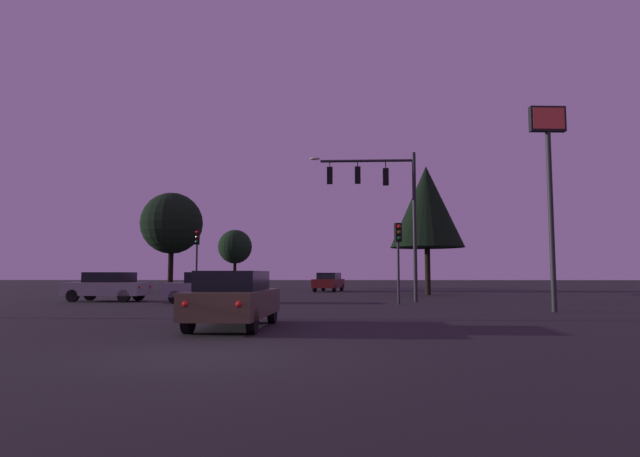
{
  "coord_description": "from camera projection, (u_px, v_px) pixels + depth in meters",
  "views": [
    {
      "loc": [
        2.25,
        -9.31,
        1.45
      ],
      "look_at": [
        1.61,
        19.32,
        3.92
      ],
      "focal_mm": 29.4,
      "sensor_mm": 36.0,
      "label": 1
    }
  ],
  "objects": [
    {
      "name": "store_sign_illuminated",
      "position": [
        549.0,
        162.0,
        20.31
      ],
      "size": [
        1.41,
        0.34,
        7.97
      ],
      "color": "#232326",
      "rests_on": "ground"
    },
    {
      "name": "tree_behind_sign",
      "position": [
        427.0,
        207.0,
        36.28
      ],
      "size": [
        5.08,
        5.08,
        8.93
      ],
      "color": "black",
      "rests_on": "ground"
    },
    {
      "name": "car_far_lane",
      "position": [
        329.0,
        282.0,
        42.51
      ],
      "size": [
        2.7,
        4.38,
        1.52
      ],
      "color": "#4C0F0F",
      "rests_on": "ground"
    },
    {
      "name": "traffic_light_corner_right",
      "position": [
        197.0,
        249.0,
        30.78
      ],
      "size": [
        0.34,
        0.37,
        4.05
      ],
      "color": "#232326",
      "rests_on": "ground"
    },
    {
      "name": "tree_center_horizon",
      "position": [
        235.0,
        247.0,
        50.76
      ],
      "size": [
        3.29,
        3.29,
        5.7
      ],
      "color": "black",
      "rests_on": "ground"
    },
    {
      "name": "car_nearside_lane",
      "position": [
        234.0,
        298.0,
        14.01
      ],
      "size": [
        2.02,
        4.43,
        1.52
      ],
      "color": "#473828",
      "rests_on": "ground"
    },
    {
      "name": "traffic_signal_mast_arm",
      "position": [
        383.0,
        196.0,
        27.46
      ],
      "size": [
        5.59,
        0.46,
        7.81
      ],
      "color": "#232326",
      "rests_on": "ground"
    },
    {
      "name": "car_crossing_left",
      "position": [
        207.0,
        287.0,
        25.94
      ],
      "size": [
        4.2,
        2.12,
        1.52
      ],
      "color": "gray",
      "rests_on": "ground"
    },
    {
      "name": "tree_left_far",
      "position": [
        172.0,
        223.0,
        44.69
      ],
      "size": [
        5.23,
        5.23,
        8.35
      ],
      "color": "black",
      "rests_on": "ground"
    },
    {
      "name": "car_crossing_right",
      "position": [
        107.0,
        286.0,
        27.38
      ],
      "size": [
        4.32,
        2.19,
        1.52
      ],
      "color": "gray",
      "rests_on": "ground"
    },
    {
      "name": "ground_plane",
      "position": [
        297.0,
        296.0,
        33.6
      ],
      "size": [
        168.0,
        168.0,
        0.0
      ],
      "primitive_type": "plane",
      "color": "black",
      "rests_on": "ground"
    },
    {
      "name": "traffic_light_corner_left",
      "position": [
        398.0,
        246.0,
        24.97
      ],
      "size": [
        0.36,
        0.38,
        3.86
      ],
      "color": "#232326",
      "rests_on": "ground"
    }
  ]
}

